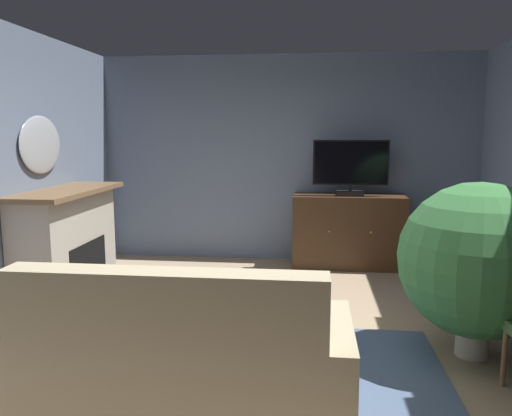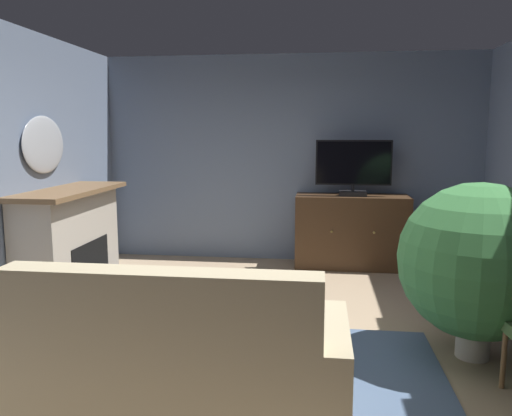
% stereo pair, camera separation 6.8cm
% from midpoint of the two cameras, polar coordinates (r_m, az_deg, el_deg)
% --- Properties ---
extents(ground_plane, '(5.62, 6.51, 0.04)m').
position_cam_midpoint_polar(ground_plane, '(4.24, 1.65, -15.91)').
color(ground_plane, tan).
extents(wall_back, '(5.62, 0.10, 2.76)m').
position_cam_midpoint_polar(wall_back, '(6.87, 4.17, 5.54)').
color(wall_back, slate).
rests_on(wall_back, ground_plane).
extents(rug_central, '(2.52, 1.64, 0.01)m').
position_cam_midpoint_polar(rug_central, '(3.92, 2.18, -17.62)').
color(rug_central, slate).
rests_on(rug_central, ground_plane).
extents(fireplace, '(0.94, 1.69, 1.15)m').
position_cam_midpoint_polar(fireplace, '(5.77, -19.81, -3.86)').
color(fireplace, '#4C4C51').
rests_on(fireplace, ground_plane).
extents(wall_mirror_oval, '(0.06, 0.80, 0.60)m').
position_cam_midpoint_polar(wall_mirror_oval, '(5.76, -22.55, 6.62)').
color(wall_mirror_oval, '#B2B7BF').
extents(tv_cabinet, '(1.43, 0.55, 0.94)m').
position_cam_midpoint_polar(tv_cabinet, '(6.64, 11.01, -2.81)').
color(tv_cabinet, black).
rests_on(tv_cabinet, ground_plane).
extents(television, '(0.94, 0.20, 0.71)m').
position_cam_midpoint_polar(television, '(6.48, 11.26, 4.64)').
color(television, black).
rests_on(television, tv_cabinet).
extents(coffee_table, '(1.07, 0.54, 0.47)m').
position_cam_midpoint_polar(coffee_table, '(4.13, -3.06, -10.08)').
color(coffee_table, '#422B19').
rests_on(coffee_table, ground_plane).
extents(tv_remote, '(0.18, 0.10, 0.02)m').
position_cam_midpoint_polar(tv_remote, '(4.01, -5.97, -9.73)').
color(tv_remote, black).
rests_on(tv_remote, coffee_table).
extents(folded_newspaper, '(0.35, 0.29, 0.01)m').
position_cam_midpoint_polar(folded_newspaper, '(4.17, -3.00, -9.08)').
color(folded_newspaper, silver).
rests_on(folded_newspaper, coffee_table).
extents(sofa_floral, '(2.05, 0.88, 1.02)m').
position_cam_midpoint_polar(sofa_floral, '(3.19, -8.47, -17.60)').
color(sofa_floral, tan).
rests_on(sofa_floral, ground_plane).
extents(potted_plant_tall_palm_by_window, '(1.20, 1.20, 1.37)m').
position_cam_midpoint_polar(potted_plant_tall_palm_by_window, '(4.22, 24.24, -5.54)').
color(potted_plant_tall_palm_by_window, beige).
rests_on(potted_plant_tall_palm_by_window, ground_plane).
extents(cat, '(0.70, 0.35, 0.24)m').
position_cam_midpoint_polar(cat, '(5.45, -6.88, -8.84)').
color(cat, '#2D2D33').
rests_on(cat, ground_plane).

